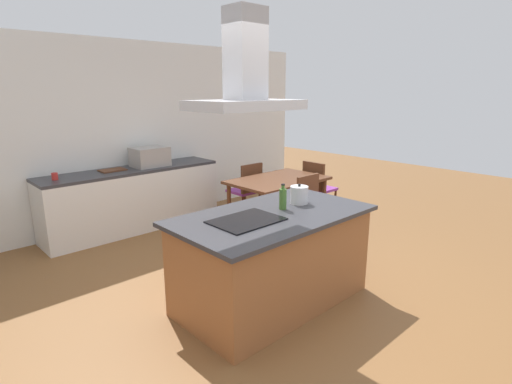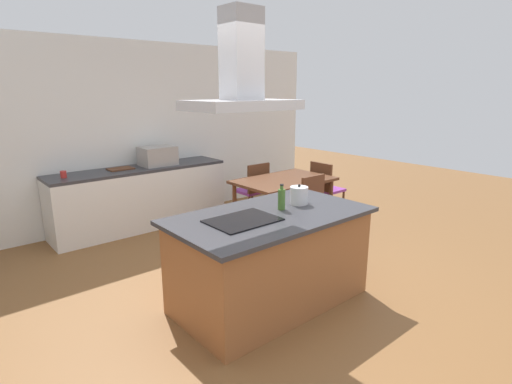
% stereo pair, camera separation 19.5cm
% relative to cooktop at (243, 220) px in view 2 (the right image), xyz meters
% --- Properties ---
extents(ground, '(16.00, 16.00, 0.00)m').
position_rel_cooktop_xyz_m(ground, '(0.33, 1.50, -0.91)').
color(ground, brown).
extents(wall_back, '(7.20, 0.10, 2.70)m').
position_rel_cooktop_xyz_m(wall_back, '(0.33, 3.25, 0.44)').
color(wall_back, white).
rests_on(wall_back, ground).
extents(kitchen_island, '(1.88, 1.06, 0.90)m').
position_rel_cooktop_xyz_m(kitchen_island, '(0.33, 0.00, -0.45)').
color(kitchen_island, '#995B33').
rests_on(kitchen_island, ground).
extents(cooktop, '(0.60, 0.44, 0.01)m').
position_rel_cooktop_xyz_m(cooktop, '(0.00, 0.00, 0.00)').
color(cooktop, black).
rests_on(cooktop, kitchen_island).
extents(tea_kettle, '(0.23, 0.18, 0.20)m').
position_rel_cooktop_xyz_m(tea_kettle, '(0.76, 0.06, 0.08)').
color(tea_kettle, silver).
rests_on(tea_kettle, kitchen_island).
extents(olive_oil_bottle, '(0.07, 0.07, 0.25)m').
position_rel_cooktop_xyz_m(olive_oil_bottle, '(0.50, 0.03, 0.10)').
color(olive_oil_bottle, '#47722D').
rests_on(olive_oil_bottle, kitchen_island).
extents(back_counter, '(2.57, 0.62, 0.90)m').
position_rel_cooktop_xyz_m(back_counter, '(0.36, 2.88, -0.46)').
color(back_counter, silver).
rests_on(back_counter, ground).
extents(countertop_microwave, '(0.50, 0.38, 0.28)m').
position_rel_cooktop_xyz_m(countertop_microwave, '(0.67, 2.88, 0.13)').
color(countertop_microwave, '#9E9993').
rests_on(countertop_microwave, back_counter).
extents(coffee_mug_red, '(0.08, 0.08, 0.09)m').
position_rel_cooktop_xyz_m(coffee_mug_red, '(-0.67, 2.86, 0.04)').
color(coffee_mug_red, red).
rests_on(coffee_mug_red, back_counter).
extents(cutting_board, '(0.34, 0.24, 0.02)m').
position_rel_cooktop_xyz_m(cutting_board, '(0.11, 2.93, 0.00)').
color(cutting_board, '#59331E').
rests_on(cutting_board, back_counter).
extents(dining_table, '(1.40, 0.90, 0.75)m').
position_rel_cooktop_xyz_m(dining_table, '(1.91, 1.45, -0.24)').
color(dining_table, '#59331E').
rests_on(dining_table, ground).
extents(chair_facing_island, '(0.42, 0.42, 0.89)m').
position_rel_cooktop_xyz_m(chair_facing_island, '(1.91, 0.78, -0.40)').
color(chair_facing_island, purple).
rests_on(chair_facing_island, ground).
extents(chair_at_right_end, '(0.42, 0.42, 0.89)m').
position_rel_cooktop_xyz_m(chair_at_right_end, '(2.83, 1.45, -0.40)').
color(chair_at_right_end, purple).
rests_on(chair_at_right_end, ground).
extents(chair_facing_back_wall, '(0.42, 0.42, 0.89)m').
position_rel_cooktop_xyz_m(chair_facing_back_wall, '(1.91, 2.11, -0.40)').
color(chair_facing_back_wall, purple).
rests_on(chair_facing_back_wall, ground).
extents(range_hood, '(0.90, 0.55, 0.78)m').
position_rel_cooktop_xyz_m(range_hood, '(0.00, 0.00, 1.20)').
color(range_hood, '#ADADB2').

